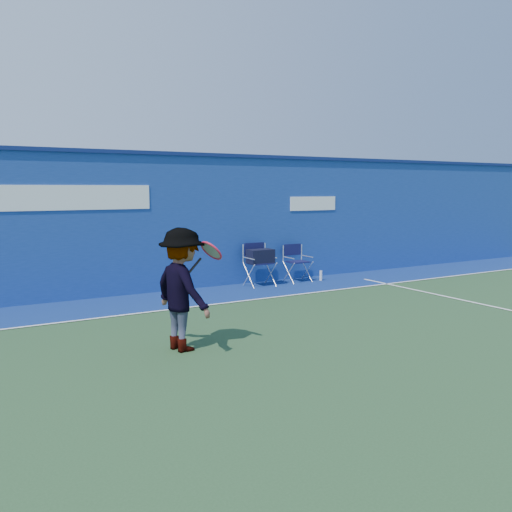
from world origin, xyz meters
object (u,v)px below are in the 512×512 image
directors_chair_right (297,270)px  directors_chair_left (260,268)px  water_bottle (321,276)px  tennis_player (182,289)px

directors_chair_right → directors_chair_left: bearing=-178.6°
directors_chair_left → directors_chair_right: size_ratio=1.09×
directors_chair_right → water_bottle: bearing=-17.0°
directors_chair_left → tennis_player: (-3.51, -3.81, 0.45)m
directors_chair_right → tennis_player: 6.03m
directors_chair_left → directors_chair_right: (1.09, 0.03, -0.13)m
water_bottle → tennis_player: (-5.19, -3.66, 0.74)m
directors_chair_right → tennis_player: tennis_player is taller
directors_chair_left → water_bottle: (1.68, -0.15, -0.29)m
directors_chair_right → water_bottle: directors_chair_right is taller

